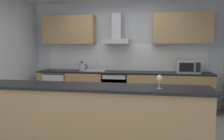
{
  "coord_description": "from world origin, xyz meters",
  "views": [
    {
      "loc": [
        0.75,
        -3.83,
        1.48
      ],
      "look_at": [
        -0.03,
        0.36,
        1.05
      ],
      "focal_mm": 36.36,
      "sensor_mm": 36.0,
      "label": 1
    }
  ],
  "objects_px": {
    "sink": "(96,70)",
    "range_hood": "(117,34)",
    "oven": "(116,90)",
    "refrigerator": "(58,89)",
    "microwave": "(188,66)",
    "kettle": "(82,67)",
    "wine_glass": "(160,79)"
  },
  "relations": [
    {
      "from": "kettle",
      "to": "sink",
      "type": "bearing_deg",
      "value": 7.3
    },
    {
      "from": "refrigerator",
      "to": "kettle",
      "type": "height_order",
      "value": "kettle"
    },
    {
      "from": "range_hood",
      "to": "wine_glass",
      "type": "distance_m",
      "value": 2.72
    },
    {
      "from": "microwave",
      "to": "kettle",
      "type": "height_order",
      "value": "microwave"
    },
    {
      "from": "microwave",
      "to": "wine_glass",
      "type": "xyz_separation_m",
      "value": [
        -0.68,
        -2.28,
        0.01
      ]
    },
    {
      "from": "sink",
      "to": "kettle",
      "type": "bearing_deg",
      "value": -172.7
    },
    {
      "from": "microwave",
      "to": "refrigerator",
      "type": "bearing_deg",
      "value": 179.54
    },
    {
      "from": "range_hood",
      "to": "sink",
      "type": "bearing_deg",
      "value": -166.19
    },
    {
      "from": "microwave",
      "to": "sink",
      "type": "relative_size",
      "value": 1.0
    },
    {
      "from": "oven",
      "to": "sink",
      "type": "height_order",
      "value": "sink"
    },
    {
      "from": "oven",
      "to": "microwave",
      "type": "relative_size",
      "value": 1.6
    },
    {
      "from": "kettle",
      "to": "range_hood",
      "type": "bearing_deg",
      "value": 11.11
    },
    {
      "from": "kettle",
      "to": "wine_glass",
      "type": "distance_m",
      "value": 2.9
    },
    {
      "from": "sink",
      "to": "kettle",
      "type": "height_order",
      "value": "sink"
    },
    {
      "from": "refrigerator",
      "to": "microwave",
      "type": "xyz_separation_m",
      "value": [
        3.13,
        -0.03,
        0.62
      ]
    },
    {
      "from": "sink",
      "to": "wine_glass",
      "type": "xyz_separation_m",
      "value": [
        1.45,
        -2.32,
        0.13
      ]
    },
    {
      "from": "oven",
      "to": "refrigerator",
      "type": "height_order",
      "value": "oven"
    },
    {
      "from": "sink",
      "to": "kettle",
      "type": "xyz_separation_m",
      "value": [
        -0.35,
        -0.04,
        0.08
      ]
    },
    {
      "from": "kettle",
      "to": "microwave",
      "type": "bearing_deg",
      "value": 0.13
    },
    {
      "from": "oven",
      "to": "refrigerator",
      "type": "distance_m",
      "value": 1.48
    },
    {
      "from": "refrigerator",
      "to": "kettle",
      "type": "relative_size",
      "value": 2.94
    },
    {
      "from": "sink",
      "to": "range_hood",
      "type": "relative_size",
      "value": 0.69
    },
    {
      "from": "sink",
      "to": "wine_glass",
      "type": "bearing_deg",
      "value": -57.93
    },
    {
      "from": "microwave",
      "to": "kettle",
      "type": "distance_m",
      "value": 2.48
    },
    {
      "from": "oven",
      "to": "sink",
      "type": "distance_m",
      "value": 0.67
    },
    {
      "from": "refrigerator",
      "to": "kettle",
      "type": "distance_m",
      "value": 0.87
    },
    {
      "from": "oven",
      "to": "kettle",
      "type": "xyz_separation_m",
      "value": [
        -0.83,
        -0.03,
        0.55
      ]
    },
    {
      "from": "oven",
      "to": "refrigerator",
      "type": "relative_size",
      "value": 0.94
    },
    {
      "from": "refrigerator",
      "to": "wine_glass",
      "type": "height_order",
      "value": "wine_glass"
    },
    {
      "from": "refrigerator",
      "to": "wine_glass",
      "type": "xyz_separation_m",
      "value": [
        2.45,
        -2.31,
        0.64
      ]
    },
    {
      "from": "kettle",
      "to": "wine_glass",
      "type": "bearing_deg",
      "value": -51.62
    },
    {
      "from": "oven",
      "to": "range_hood",
      "type": "relative_size",
      "value": 1.11
    }
  ]
}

